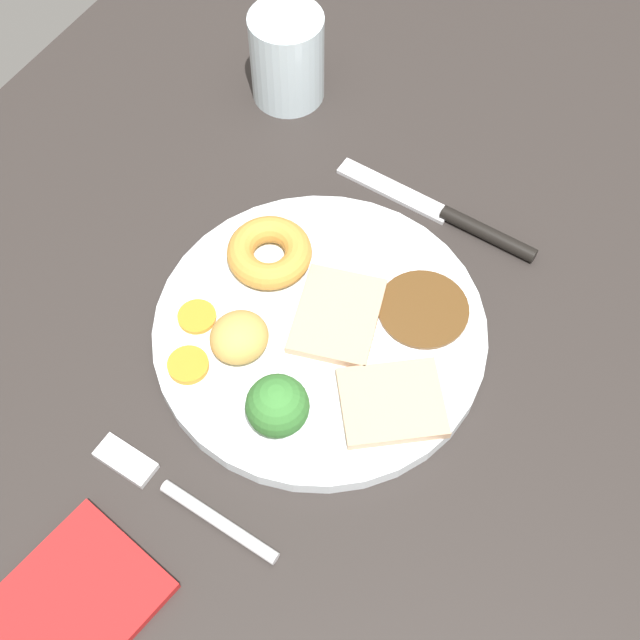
% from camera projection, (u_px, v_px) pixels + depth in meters
% --- Properties ---
extents(dining_table, '(1.20, 0.84, 0.04)m').
position_uv_depth(dining_table, '(370.00, 332.00, 0.70)').
color(dining_table, '#2B2623').
rests_on(dining_table, ground).
extents(dinner_plate, '(0.26, 0.26, 0.01)m').
position_uv_depth(dinner_plate, '(320.00, 331.00, 0.67)').
color(dinner_plate, white).
rests_on(dinner_plate, dining_table).
extents(gravy_pool, '(0.07, 0.07, 0.00)m').
position_uv_depth(gravy_pool, '(423.00, 309.00, 0.67)').
color(gravy_pool, '#563819').
rests_on(gravy_pool, dinner_plate).
extents(meat_slice_main, '(0.09, 0.08, 0.01)m').
position_uv_depth(meat_slice_main, '(337.00, 316.00, 0.66)').
color(meat_slice_main, tan).
rests_on(meat_slice_main, dinner_plate).
extents(meat_slice_under, '(0.09, 0.10, 0.01)m').
position_uv_depth(meat_slice_under, '(392.00, 403.00, 0.63)').
color(meat_slice_under, tan).
rests_on(meat_slice_under, dinner_plate).
extents(yorkshire_pudding, '(0.07, 0.07, 0.02)m').
position_uv_depth(yorkshire_pudding, '(273.00, 248.00, 0.69)').
color(yorkshire_pudding, '#C68938').
rests_on(yorkshire_pudding, dinner_plate).
extents(roast_potato_left, '(0.06, 0.05, 0.03)m').
position_uv_depth(roast_potato_left, '(239.00, 337.00, 0.64)').
color(roast_potato_left, tan).
rests_on(roast_potato_left, dinner_plate).
extents(carrot_coin_front, '(0.03, 0.03, 0.01)m').
position_uv_depth(carrot_coin_front, '(188.00, 365.00, 0.64)').
color(carrot_coin_front, orange).
rests_on(carrot_coin_front, dinner_plate).
extents(carrot_coin_back, '(0.03, 0.03, 0.00)m').
position_uv_depth(carrot_coin_back, '(197.00, 317.00, 0.67)').
color(carrot_coin_back, orange).
rests_on(carrot_coin_back, dinner_plate).
extents(broccoli_floret, '(0.04, 0.04, 0.06)m').
position_uv_depth(broccoli_floret, '(278.00, 407.00, 0.59)').
color(broccoli_floret, '#8CB766').
rests_on(broccoli_floret, dinner_plate).
extents(fork, '(0.02, 0.15, 0.01)m').
position_uv_depth(fork, '(180.00, 496.00, 0.61)').
color(fork, silver).
rests_on(fork, dining_table).
extents(knife, '(0.02, 0.19, 0.01)m').
position_uv_depth(knife, '(452.00, 217.00, 0.73)').
color(knife, black).
rests_on(knife, dining_table).
extents(water_glass, '(0.07, 0.07, 0.09)m').
position_uv_depth(water_glass, '(287.00, 57.00, 0.77)').
color(water_glass, silver).
rests_on(water_glass, dining_table).
extents(folded_napkin, '(0.12, 0.11, 0.01)m').
position_uv_depth(folded_napkin, '(71.00, 606.00, 0.57)').
color(folded_napkin, red).
rests_on(folded_napkin, dining_table).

